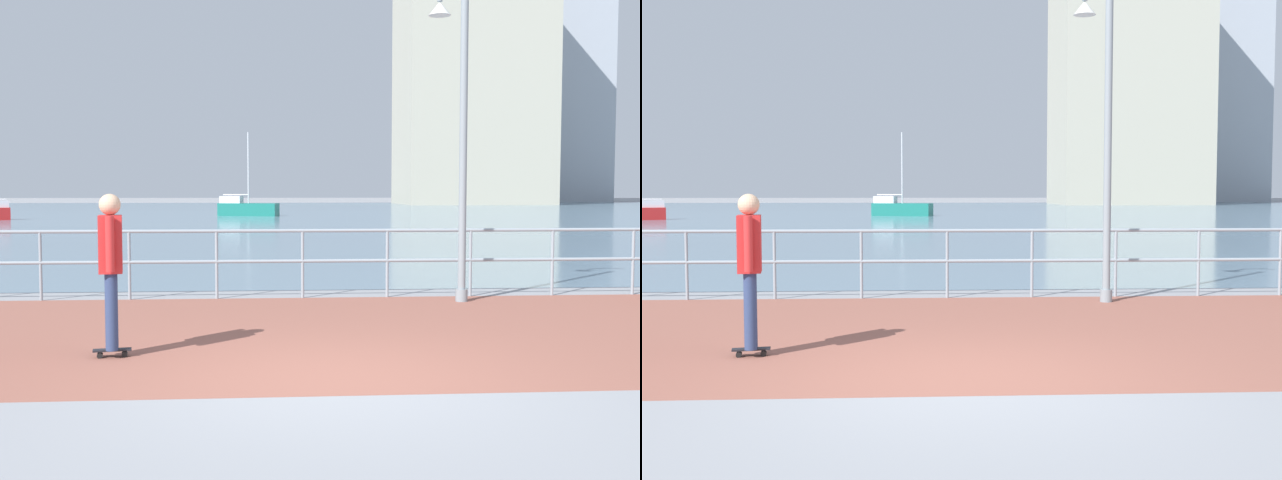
# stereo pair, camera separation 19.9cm
# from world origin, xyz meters

# --- Properties ---
(ground) EXTENTS (220.00, 220.00, 0.00)m
(ground) POSITION_xyz_m (0.00, 40.00, 0.00)
(ground) COLOR gray
(brick_paving) EXTENTS (28.00, 6.16, 0.01)m
(brick_paving) POSITION_xyz_m (0.00, 2.52, 0.00)
(brick_paving) COLOR #935647
(brick_paving) RESTS_ON ground
(harbor_water) EXTENTS (180.00, 88.00, 0.00)m
(harbor_water) POSITION_xyz_m (0.00, 50.60, 0.00)
(harbor_water) COLOR slate
(harbor_water) RESTS_ON ground
(waterfront_railing) EXTENTS (25.25, 0.06, 1.14)m
(waterfront_railing) POSITION_xyz_m (0.00, 5.60, 0.78)
(waterfront_railing) COLOR #8C99A3
(waterfront_railing) RESTS_ON ground
(lamppost) EXTENTS (0.57, 0.73, 5.49)m
(lamppost) POSITION_xyz_m (2.41, 5.13, 3.04)
(lamppost) COLOR gray
(lamppost) RESTS_ON ground
(skateboarder) EXTENTS (0.41, 0.56, 1.74)m
(skateboarder) POSITION_xyz_m (-2.26, 1.18, 1.05)
(skateboarder) COLOR black
(skateboarder) RESTS_ON ground
(sailboat_gray) EXTENTS (4.10, 2.27, 5.50)m
(sailboat_gray) POSITION_xyz_m (-1.65, 45.02, 0.53)
(sailboat_gray) COLOR #197266
(sailboat_gray) RESTS_ON ground
(tower_concrete) EXTENTS (10.53, 17.64, 40.67)m
(tower_concrete) POSITION_xyz_m (40.93, 103.37, 19.50)
(tower_concrete) COLOR #A3A8B2
(tower_concrete) RESTS_ON ground
(tower_beige) EXTENTS (16.40, 12.95, 32.92)m
(tower_beige) POSITION_xyz_m (23.62, 83.07, 15.63)
(tower_beige) COLOR #B2AD99
(tower_beige) RESTS_ON ground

